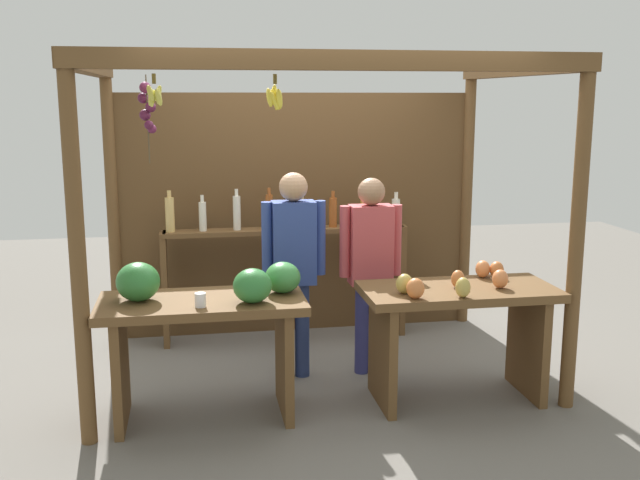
% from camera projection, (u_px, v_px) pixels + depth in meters
% --- Properties ---
extents(ground_plane, '(12.00, 12.00, 0.00)m').
position_uv_depth(ground_plane, '(316.00, 368.00, 5.80)').
color(ground_plane, slate).
rests_on(ground_plane, ground).
extents(market_stall, '(3.32, 2.12, 2.39)m').
position_uv_depth(market_stall, '(305.00, 187.00, 5.99)').
color(market_stall, brown).
rests_on(market_stall, ground).
extents(fruit_counter_left, '(1.36, 0.64, 1.07)m').
position_uv_depth(fruit_counter_left, '(206.00, 318.00, 4.79)').
color(fruit_counter_left, brown).
rests_on(fruit_counter_left, ground).
extents(fruit_counter_right, '(1.35, 0.64, 0.96)m').
position_uv_depth(fruit_counter_right, '(457.00, 316.00, 5.10)').
color(fruit_counter_right, brown).
rests_on(fruit_counter_right, ground).
extents(bottle_shelf_unit, '(2.13, 0.22, 1.36)m').
position_uv_depth(bottle_shelf_unit, '(285.00, 249.00, 6.35)').
color(bottle_shelf_unit, brown).
rests_on(bottle_shelf_unit, ground).
extents(vendor_man, '(0.48, 0.21, 1.57)m').
position_uv_depth(vendor_man, '(294.00, 257.00, 5.46)').
color(vendor_man, navy).
rests_on(vendor_man, ground).
extents(vendor_woman, '(0.48, 0.21, 1.53)m').
position_uv_depth(vendor_woman, '(370.00, 259.00, 5.55)').
color(vendor_woman, navy).
rests_on(vendor_woman, ground).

